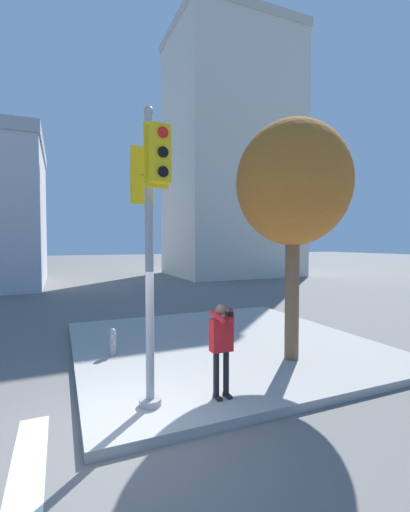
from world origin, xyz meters
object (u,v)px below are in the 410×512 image
(street_tree, at_px, (293,185))
(fire_hydrant, at_px, (113,342))
(person_photographer, at_px, (222,341))
(traffic_signal_pole, at_px, (149,214))

(street_tree, height_order, fire_hydrant, street_tree)
(street_tree, bearing_deg, person_photographer, -154.23)
(street_tree, relative_size, fire_hydrant, 8.49)
(street_tree, distance_m, fire_hydrant, 5.88)
(person_photographer, relative_size, street_tree, 0.30)
(person_photographer, distance_m, fire_hydrant, 3.56)
(traffic_signal_pole, height_order, person_photographer, traffic_signal_pole)
(street_tree, bearing_deg, traffic_signal_pole, -165.12)
(traffic_signal_pole, bearing_deg, person_photographer, -8.79)
(traffic_signal_pole, distance_m, street_tree, 3.97)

